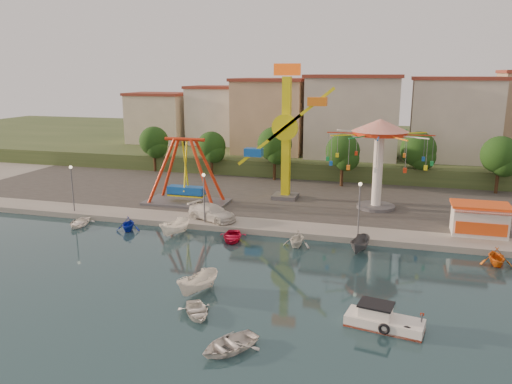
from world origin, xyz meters
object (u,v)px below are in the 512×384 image
(kamikaze_tower, at_px, (289,137))
(rowboat_a, at_px, (197,311))
(skiff, at_px, (198,283))
(van, at_px, (212,212))
(wave_swinger, at_px, (379,144))
(pirate_ship_ride, at_px, (186,173))
(cabin_motorboat, at_px, (382,321))

(kamikaze_tower, xyz_separation_m, rowboat_a, (0.39, -30.81, -8.09))
(kamikaze_tower, bearing_deg, skiff, -91.76)
(kamikaze_tower, distance_m, van, 14.44)
(wave_swinger, height_order, skiff, wave_swinger)
(pirate_ship_ride, distance_m, van, 8.42)
(skiff, relative_size, van, 0.71)
(cabin_motorboat, bearing_deg, pirate_ship_ride, 145.33)
(pirate_ship_ride, distance_m, cabin_motorboat, 33.82)
(skiff, bearing_deg, wave_swinger, 86.68)
(rowboat_a, bearing_deg, wave_swinger, 37.58)
(skiff, height_order, van, van)
(pirate_ship_ride, bearing_deg, skiff, -64.43)
(pirate_ship_ride, bearing_deg, cabin_motorboat, -44.58)
(pirate_ship_ride, xyz_separation_m, skiff, (10.54, -22.03, -3.61))
(cabin_motorboat, height_order, van, van)
(kamikaze_tower, relative_size, skiff, 4.09)
(kamikaze_tower, height_order, cabin_motorboat, kamikaze_tower)
(cabin_motorboat, bearing_deg, skiff, -176.70)
(cabin_motorboat, bearing_deg, van, 145.82)
(van, bearing_deg, kamikaze_tower, -5.10)
(wave_swinger, relative_size, skiff, 2.87)
(cabin_motorboat, relative_size, skiff, 1.27)
(wave_swinger, bearing_deg, pirate_ship_ride, -169.91)
(kamikaze_tower, xyz_separation_m, wave_swinger, (10.78, -1.53, -0.22))
(kamikaze_tower, relative_size, van, 2.88)
(van, bearing_deg, rowboat_a, -139.29)
(rowboat_a, distance_m, skiff, 3.56)
(wave_swinger, height_order, cabin_motorboat, wave_swinger)
(pirate_ship_ride, xyz_separation_m, rowboat_a, (11.78, -25.34, -4.06))
(pirate_ship_ride, relative_size, skiff, 2.48)
(skiff, bearing_deg, cabin_motorboat, 14.19)
(cabin_motorboat, height_order, rowboat_a, cabin_motorboat)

